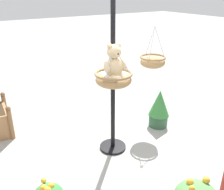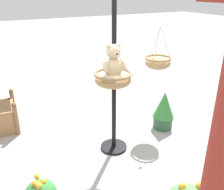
# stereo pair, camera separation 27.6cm
# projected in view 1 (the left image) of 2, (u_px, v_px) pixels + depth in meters

# --- Properties ---
(ground_plane) EXTENTS (40.00, 40.00, 0.00)m
(ground_plane) POSITION_uv_depth(u_px,v_px,m) (111.00, 153.00, 4.12)
(ground_plane) COLOR #9E9E99
(display_pole_central) EXTENTS (0.44, 0.44, 2.51)m
(display_pole_central) POSITION_uv_depth(u_px,v_px,m) (113.00, 106.00, 3.94)
(display_pole_central) COLOR black
(display_pole_central) RESTS_ON ground
(hanging_basket_with_teddy) EXTENTS (0.53, 0.53, 0.56)m
(hanging_basket_with_teddy) POSITION_uv_depth(u_px,v_px,m) (114.00, 79.00, 3.45)
(hanging_basket_with_teddy) COLOR #A37F51
(teddy_bear) EXTENTS (0.34, 0.31, 0.50)m
(teddy_bear) POSITION_uv_depth(u_px,v_px,m) (115.00, 64.00, 3.34)
(teddy_bear) COLOR #D1B789
(hanging_basket_left_high) EXTENTS (0.47, 0.47, 0.74)m
(hanging_basket_left_high) POSITION_uv_depth(u_px,v_px,m) (153.00, 61.00, 4.49)
(hanging_basket_left_high) COLOR #A37F51
(potted_plant_trailing_ivy) EXTENTS (0.40, 0.40, 0.75)m
(potted_plant_trailing_ivy) POSITION_uv_depth(u_px,v_px,m) (159.00, 108.00, 4.79)
(potted_plant_trailing_ivy) COLOR #2D5638
(potted_plant_trailing_ivy) RESTS_ON ground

